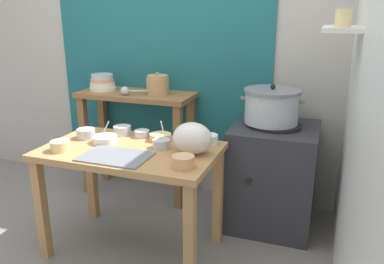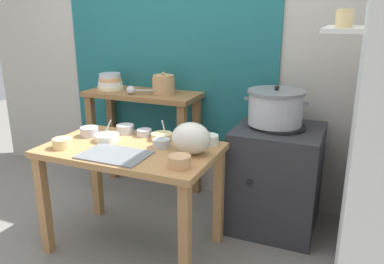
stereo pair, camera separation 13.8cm
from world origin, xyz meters
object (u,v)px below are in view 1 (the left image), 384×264
object	(u,v)px
ladle	(126,91)
prep_bowl_3	(142,133)
prep_bowl_4	(86,133)
prep_bowl_7	(183,161)
bowl_stack_enamel	(102,83)
serving_tray	(115,156)
stove_block	(272,175)
steamer_pot	(272,106)
prep_bowl_2	(60,145)
back_shelf_table	(137,118)
prep_table	(131,165)
prep_bowl_8	(122,130)
prep_bowl_0	(105,139)
clay_pot	(158,85)
prep_bowl_1	(161,137)
prep_bowl_5	(161,143)
plastic_bag	(192,138)
prep_bowl_6	(208,139)

from	to	relation	value
ladle	prep_bowl_3	distance (m)	0.59
prep_bowl_4	prep_bowl_7	distance (m)	0.85
bowl_stack_enamel	serving_tray	xyz separation A→B (m)	(0.66, -0.95, -0.24)
prep_bowl_4	stove_block	bearing A→B (deg)	25.58
prep_bowl_4	prep_bowl_7	world-z (taller)	prep_bowl_7
steamer_pot	bowl_stack_enamel	distance (m)	1.45
prep_bowl_2	prep_bowl_7	size ratio (longest dim) A/B	0.95
ladle	back_shelf_table	bearing A→B (deg)	78.47
back_shelf_table	prep_bowl_7	world-z (taller)	back_shelf_table
back_shelf_table	ladle	distance (m)	0.28
prep_table	steamer_pot	distance (m)	1.06
serving_tray	prep_bowl_8	world-z (taller)	prep_bowl_8
prep_bowl_0	prep_bowl_4	distance (m)	0.17
back_shelf_table	serving_tray	distance (m)	1.02
prep_table	clay_pot	world-z (taller)	clay_pot
bowl_stack_enamel	prep_bowl_0	distance (m)	0.90
prep_table	prep_bowl_1	distance (m)	0.28
bowl_stack_enamel	prep_bowl_8	xyz separation A→B (m)	(0.48, -0.54, -0.21)
prep_bowl_8	prep_bowl_7	bearing A→B (deg)	-34.40
bowl_stack_enamel	stove_block	bearing A→B (deg)	-5.01
prep_bowl_4	prep_bowl_8	bearing A→B (deg)	39.38
prep_bowl_2	prep_bowl_5	bearing A→B (deg)	24.48
clay_pot	prep_bowl_1	bearing A→B (deg)	-64.42
prep_bowl_0	prep_bowl_2	bearing A→B (deg)	-126.70
back_shelf_table	stove_block	size ratio (longest dim) A/B	1.23
bowl_stack_enamel	prep_bowl_7	xyz separation A→B (m)	(1.10, -0.96, -0.21)
plastic_bag	prep_bowl_8	bearing A→B (deg)	161.55
bowl_stack_enamel	prep_bowl_2	world-z (taller)	bowl_stack_enamel
back_shelf_table	plastic_bag	bearing A→B (deg)	-44.33
back_shelf_table	clay_pot	distance (m)	0.36
plastic_bag	prep_bowl_3	bearing A→B (deg)	156.17
clay_pot	prep_bowl_6	world-z (taller)	clay_pot
ladle	prep_bowl_6	world-z (taller)	ladle
prep_bowl_6	prep_bowl_5	bearing A→B (deg)	-146.58
clay_pot	prep_bowl_0	distance (m)	0.77
plastic_bag	prep_bowl_5	bearing A→B (deg)	172.31
ladle	stove_block	bearing A→B (deg)	-0.71
prep_bowl_7	stove_block	bearing A→B (deg)	65.14
prep_bowl_3	prep_bowl_5	bearing A→B (deg)	-36.81
prep_bowl_3	prep_bowl_1	bearing A→B (deg)	-8.60
prep_bowl_3	prep_bowl_6	distance (m)	0.47
plastic_bag	stove_block	bearing A→B (deg)	55.96
prep_bowl_6	prep_bowl_1	bearing A→B (deg)	-175.00
prep_bowl_8	serving_tray	bearing A→B (deg)	-65.86
prep_bowl_0	prep_bowl_2	distance (m)	0.29
prep_bowl_7	prep_bowl_8	size ratio (longest dim) A/B	1.03
prep_bowl_1	prep_bowl_8	size ratio (longest dim) A/B	1.18
prep_bowl_6	prep_bowl_2	bearing A→B (deg)	-152.58
clay_pot	prep_bowl_1	size ratio (longest dim) A/B	1.25
prep_bowl_0	prep_bowl_7	world-z (taller)	prep_bowl_0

